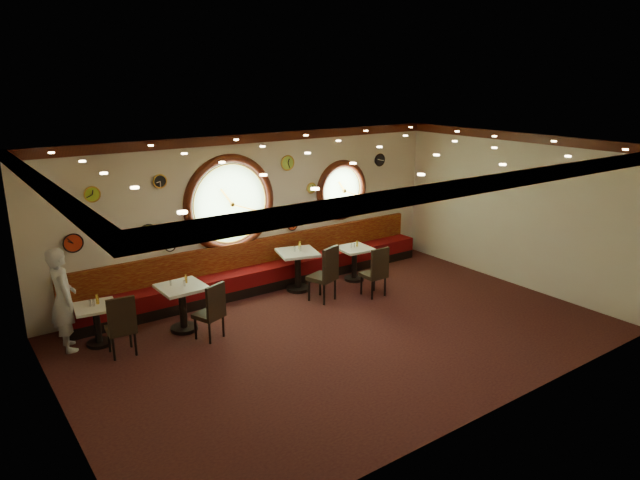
{
  "coord_description": "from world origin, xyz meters",
  "views": [
    {
      "loc": [
        -5.57,
        -7.1,
        4.31
      ],
      "look_at": [
        0.05,
        0.8,
        1.5
      ],
      "focal_mm": 32.0,
      "sensor_mm": 36.0,
      "label": 1
    }
  ],
  "objects": [
    {
      "name": "porthole_right_glass",
      "position": [
        2.2,
        3.0,
        1.8
      ],
      "size": [
        1.1,
        0.02,
        1.1
      ],
      "primitive_type": "cylinder",
      "rotation": [
        1.57,
        0.0,
        0.0
      ],
      "color": "#7FB06A",
      "rests_on": "wall_back"
    },
    {
      "name": "condiment_c_salt",
      "position": [
        0.45,
        2.26,
        0.89
      ],
      "size": [
        0.04,
        0.04,
        0.1
      ],
      "primitive_type": "cylinder",
      "color": "silver",
      "rests_on": "table_c"
    },
    {
      "name": "porthole_left_glass",
      "position": [
        -0.6,
        3.0,
        1.85
      ],
      "size": [
        1.66,
        0.02,
        1.66
      ],
      "primitive_type": "cylinder",
      "rotation": [
        1.57,
        0.0,
        0.0
      ],
      "color": "#7FB06A",
      "rests_on": "wall_back"
    },
    {
      "name": "table_b",
      "position": [
        -2.19,
        1.77,
        0.52
      ],
      "size": [
        0.78,
        0.78,
        0.83
      ],
      "color": "black",
      "rests_on": "floor"
    },
    {
      "name": "condiment_c_bottle",
      "position": [
        0.63,
        2.34,
        0.93
      ],
      "size": [
        0.05,
        0.05,
        0.17
      ],
      "primitive_type": "cylinder",
      "color": "yellow",
      "rests_on": "table_c"
    },
    {
      "name": "wall_clock_3",
      "position": [
        3.55,
        2.96,
        1.45
      ],
      "size": [
        0.34,
        0.03,
        0.34
      ],
      "primitive_type": "cylinder",
      "rotation": [
        1.57,
        0.0,
        0.0
      ],
      "color": "silver",
      "rests_on": "wall_back"
    },
    {
      "name": "porthole_right_ring",
      "position": [
        2.2,
        2.95,
        1.8
      ],
      "size": [
        1.09,
        0.03,
        1.09
      ],
      "primitive_type": "torus",
      "rotation": [
        1.57,
        0.0,
        0.0
      ],
      "color": "gold",
      "rests_on": "wall_back"
    },
    {
      "name": "molding_right",
      "position": [
        4.45,
        0.0,
        3.11
      ],
      "size": [
        0.1,
        6.0,
        0.18
      ],
      "primitive_type": "cube",
      "color": "#3B140A",
      "rests_on": "wall_back"
    },
    {
      "name": "table_a",
      "position": [
        -3.56,
        2.05,
        0.44
      ],
      "size": [
        0.71,
        0.71,
        0.7
      ],
      "color": "black",
      "rests_on": "floor"
    },
    {
      "name": "wall_back",
      "position": [
        0.0,
        3.0,
        1.6
      ],
      "size": [
        9.0,
        0.02,
        3.2
      ],
      "primitive_type": "cube",
      "color": "beige",
      "rests_on": "floor"
    },
    {
      "name": "condiment_a_bottle",
      "position": [
        -3.5,
        2.1,
        0.78
      ],
      "size": [
        0.05,
        0.05,
        0.16
      ],
      "primitive_type": "cylinder",
      "color": "gold",
      "rests_on": "table_a"
    },
    {
      "name": "wall_clock_0",
      "position": [
        1.35,
        2.96,
        1.95
      ],
      "size": [
        0.22,
        0.03,
        0.22
      ],
      "primitive_type": "cylinder",
      "rotation": [
        1.57,
        0.0,
        0.0
      ],
      "color": "#BFCB43",
      "rests_on": "wall_back"
    },
    {
      "name": "wall_clock_7",
      "position": [
        0.75,
        2.96,
        2.55
      ],
      "size": [
        0.3,
        0.03,
        0.3
      ],
      "primitive_type": "cylinder",
      "rotation": [
        1.57,
        0.0,
        0.0
      ],
      "color": "#A0CF40",
      "rests_on": "wall_back"
    },
    {
      "name": "porthole_right_frame",
      "position": [
        2.2,
        2.98,
        1.8
      ],
      "size": [
        1.38,
        0.18,
        1.38
      ],
      "primitive_type": "torus",
      "rotation": [
        1.57,
        0.0,
        0.0
      ],
      "color": "#3B140A",
      "rests_on": "wall_back"
    },
    {
      "name": "condiment_b_salt",
      "position": [
        -2.34,
        1.88,
        0.87
      ],
      "size": [
        0.03,
        0.03,
        0.09
      ],
      "primitive_type": "cylinder",
      "color": "silver",
      "rests_on": "table_b"
    },
    {
      "name": "molding_left",
      "position": [
        -4.45,
        0.0,
        3.11
      ],
      "size": [
        0.1,
        6.0,
        0.18
      ],
      "primitive_type": "cube",
      "color": "#3B140A",
      "rests_on": "wall_back"
    },
    {
      "name": "wall_clock_9",
      "position": [
        -3.6,
        2.96,
        1.55
      ],
      "size": [
        0.32,
        0.03,
        0.32
      ],
      "primitive_type": "cylinder",
      "rotation": [
        1.57,
        0.0,
        0.0
      ],
      "color": "red",
      "rests_on": "wall_back"
    },
    {
      "name": "floor",
      "position": [
        0.0,
        0.0,
        0.0
      ],
      "size": [
        9.0,
        6.0,
        0.0
      ],
      "primitive_type": "cube",
      "color": "black",
      "rests_on": "ground"
    },
    {
      "name": "wall_clock_4",
      "position": [
        -1.9,
        2.96,
        1.2
      ],
      "size": [
        0.2,
        0.03,
        0.2
      ],
      "primitive_type": "cylinder",
      "rotation": [
        1.57,
        0.0,
        0.0
      ],
      "color": "white",
      "rests_on": "wall_back"
    },
    {
      "name": "chair_c",
      "position": [
        0.63,
        1.4,
        0.64
      ],
      "size": [
        0.6,
        0.6,
        0.7
      ],
      "rotation": [
        0.0,
        0.0,
        0.31
      ],
      "color": "black",
      "rests_on": "floor"
    },
    {
      "name": "wall_front",
      "position": [
        0.0,
        -3.0,
        1.6
      ],
      "size": [
        9.0,
        0.02,
        3.2
      ],
      "primitive_type": "cube",
      "color": "beige",
      "rests_on": "floor"
    },
    {
      "name": "wall_right",
      "position": [
        4.5,
        0.0,
        1.6
      ],
      "size": [
        0.02,
        6.0,
        3.2
      ],
      "primitive_type": "cube",
      "color": "beige",
      "rests_on": "floor"
    },
    {
      "name": "wall_clock_1",
      "position": [
        0.85,
        2.96,
        1.2
      ],
      "size": [
        0.24,
        0.03,
        0.24
      ],
      "primitive_type": "cylinder",
      "rotation": [
        1.57,
        0.0,
        0.0
      ],
      "color": "red",
      "rests_on": "wall_back"
    },
    {
      "name": "table_c",
      "position": [
        0.51,
        2.24,
        0.53
      ],
      "size": [
        0.94,
        0.94,
        0.84
      ],
      "color": "black",
      "rests_on": "floor"
    },
    {
      "name": "waiter",
      "position": [
        -4.0,
        2.2,
        0.86
      ],
      "size": [
        0.41,
        0.63,
        1.72
      ],
      "primitive_type": "imported",
      "rotation": [
        0.0,
        0.0,
        1.57
      ],
      "color": "silver",
      "rests_on": "floor"
    },
    {
      "name": "wall_clock_8",
      "position": [
        -3.2,
        2.96,
        2.35
      ],
      "size": [
        0.26,
        0.03,
        0.26
      ],
      "primitive_type": "cylinder",
      "rotation": [
        1.57,
        0.0,
        0.0
      ],
      "color": "#AACD29",
      "rests_on": "wall_back"
    },
    {
      "name": "table_d",
      "position": [
        1.84,
        2.03,
        0.47
      ],
      "size": [
        0.72,
        0.72,
        0.74
      ],
      "color": "black",
      "rests_on": "floor"
    },
    {
      "name": "banquette_seat",
      "position": [
        0.0,
        2.72,
        0.35
      ],
      "size": [
        8.0,
        0.55,
        0.3
      ],
      "primitive_type": "cube",
      "color": "#59070A",
      "rests_on": "banquette_base"
    },
    {
      "name": "banquette_base",
      "position": [
        0.0,
        2.72,
        0.1
      ],
      "size": [
        8.0,
        0.55,
        0.2
      ],
      "primitive_type": "cube",
      "color": "black",
      "rests_on": "floor"
    },
    {
      "name": "porthole_left_frame",
      "position": [
        -0.6,
        2.98,
        1.85
      ],
      "size": [
        1.98,
        0.18,
        1.98
      ],
      "primitive_type": "torus",
      "rotation": [
        1.57,
        0.0,
        0.0
      ],
      "color": "#3B140A",
      "rests_on": "wall_back"
    },
    {
      "name": "condiment_c_pepper",
      "position": [
        0.56,
        2.21,
        0.9
      ],
      "size": [
        0.04,
        0.04,
        0.11
      ],
      "primitive_type": "cylinder",
      "color": "silver",
      "rests_on": "table_c"
    },
    {
      "name": "chair_d",
      "position": [
        1.59,
        1.02,
        0.59
      ],
      "size": [
        0.43,
        0.43,
        0.64
      ],
      "rotation": [
        0.0,
        0.0,
        -0.0
      ],
      "color": "black",
      "rests_on": "floor"
    },
    {
      "name": "condiment_d_bottle",
      "position": [
        1.93,
        2.07,
        0.81
      ],
      "size": [
        0.04,
        0.04,
        0.14
      ],
      "primitive_type": "cylinder",
      "color": "yellow",
      "rests_on": "table_d"
    },
    {
      "name": "condiment_d_salt",
      "position": [
        1.78,
        2.07,
        0.78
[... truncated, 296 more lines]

